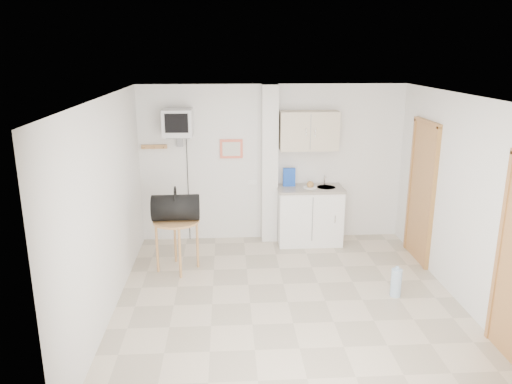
{
  "coord_description": "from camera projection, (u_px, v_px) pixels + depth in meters",
  "views": [
    {
      "loc": [
        -0.73,
        -5.51,
        2.99
      ],
      "look_at": [
        -0.36,
        0.6,
        1.25
      ],
      "focal_mm": 35.0,
      "sensor_mm": 36.0,
      "label": 1
    }
  ],
  "objects": [
    {
      "name": "round_table",
      "position": [
        177.0,
        227.0,
        6.9
      ],
      "size": [
        0.64,
        0.64,
        0.74
      ],
      "rotation": [
        0.0,
        0.0,
        0.21
      ],
      "color": "#B68846",
      "rests_on": "ground"
    },
    {
      "name": "room_envelope",
      "position": [
        310.0,
        179.0,
        5.83
      ],
      "size": [
        4.24,
        4.54,
        2.55
      ],
      "color": "white",
      "rests_on": "ground"
    },
    {
      "name": "kitchenette",
      "position": [
        309.0,
        194.0,
        7.89
      ],
      "size": [
        1.03,
        0.58,
        2.1
      ],
      "color": "white",
      "rests_on": "ground"
    },
    {
      "name": "duffel_bag",
      "position": [
        176.0,
        207.0,
        6.83
      ],
      "size": [
        0.66,
        0.37,
        0.48
      ],
      "rotation": [
        0.0,
        0.0,
        0.03
      ],
      "color": "black",
      "rests_on": "round_table"
    },
    {
      "name": "crt_television",
      "position": [
        178.0,
        124.0,
        7.48
      ],
      "size": [
        0.44,
        0.45,
        2.15
      ],
      "color": "slate",
      "rests_on": "ground"
    },
    {
      "name": "water_bottle",
      "position": [
        396.0,
        283.0,
        6.26
      ],
      "size": [
        0.14,
        0.14,
        0.41
      ],
      "color": "#A0BFDC",
      "rests_on": "ground"
    },
    {
      "name": "ground",
      "position": [
        288.0,
        302.0,
        6.15
      ],
      "size": [
        4.5,
        4.5,
        0.0
      ],
      "primitive_type": "plane",
      "color": "#C5B49B",
      "rests_on": "ground"
    }
  ]
}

